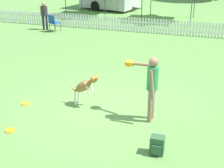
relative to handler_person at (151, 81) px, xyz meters
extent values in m
plane|color=#5B8C42|center=(-1.27, 0.43, -1.06)|extent=(240.00, 240.00, 0.00)
cylinder|color=#8C664C|center=(0.04, -0.12, -0.83)|extent=(0.11, 0.11, 0.47)
cylinder|color=#7A705B|center=(0.04, -0.12, -0.40)|extent=(0.12, 0.12, 0.39)
cylinder|color=#8C664C|center=(0.06, 0.08, -0.83)|extent=(0.11, 0.11, 0.47)
cylinder|color=#7A705B|center=(0.06, 0.08, -0.40)|extent=(0.12, 0.12, 0.39)
cylinder|color=#2D8447|center=(0.05, -0.02, 0.09)|extent=(0.31, 0.31, 0.59)
sphere|color=#8C664C|center=(0.05, -0.02, 0.50)|extent=(0.24, 0.24, 0.24)
cylinder|color=#8C664C|center=(0.08, -0.23, 0.00)|extent=(0.21, 0.19, 0.72)
cylinder|color=#8C664C|center=(-0.28, 0.23, 0.32)|extent=(0.72, 0.24, 0.14)
cylinder|color=orange|center=(-0.62, 0.31, 0.25)|extent=(0.23, 0.23, 0.02)
cylinder|color=orange|center=(-0.62, 0.31, 0.28)|extent=(0.23, 0.23, 0.02)
cylinder|color=orange|center=(-0.62, 0.31, 0.30)|extent=(0.23, 0.23, 0.02)
cylinder|color=orange|center=(-0.62, 0.31, 0.33)|extent=(0.23, 0.23, 0.02)
ellipsoid|color=olive|center=(-1.87, 0.22, -0.47)|extent=(0.64, 0.36, 0.56)
ellipsoid|color=silver|center=(-1.87, 0.22, -0.52)|extent=(0.33, 0.19, 0.27)
sphere|color=olive|center=(-1.56, 0.18, -0.23)|extent=(0.18, 0.18, 0.18)
cone|color=olive|center=(-1.49, 0.17, -0.17)|extent=(0.18, 0.12, 0.16)
cylinder|color=orange|center=(-1.49, 0.17, -0.17)|extent=(0.19, 0.25, 0.20)
cone|color=olive|center=(-1.58, 0.24, -0.15)|extent=(0.06, 0.06, 0.08)
cone|color=olive|center=(-1.59, 0.13, -0.15)|extent=(0.06, 0.06, 0.08)
cylinder|color=silver|center=(-2.08, 0.35, -0.86)|extent=(0.06, 0.06, 0.42)
cylinder|color=silver|center=(-2.11, 0.15, -0.86)|extent=(0.06, 0.06, 0.42)
cylinder|color=silver|center=(-1.70, 0.29, -0.47)|extent=(0.19, 0.08, 0.32)
cylinder|color=silver|center=(-1.72, 0.11, -0.47)|extent=(0.19, 0.08, 0.32)
cone|color=olive|center=(-2.23, 0.27, -0.61)|extent=(0.29, 0.10, 0.20)
cylinder|color=orange|center=(-3.50, -0.19, -1.05)|extent=(0.23, 0.23, 0.02)
cylinder|color=orange|center=(-3.07, -1.56, -1.05)|extent=(0.23, 0.23, 0.02)
cube|color=#2D5633|center=(0.45, -1.39, -0.85)|extent=(0.29, 0.22, 0.42)
cube|color=#2D5633|center=(0.45, -1.52, -0.90)|extent=(0.20, 0.04, 0.21)
cube|color=white|center=(-1.27, 8.90, -0.84)|extent=(19.70, 0.04, 0.06)
cube|color=white|center=(-1.27, 8.90, -0.52)|extent=(19.70, 0.04, 0.06)
cube|color=white|center=(-10.74, 8.90, -0.69)|extent=(0.09, 0.02, 0.75)
cube|color=white|center=(-10.59, 8.90, -0.69)|extent=(0.09, 0.02, 0.75)
cube|color=white|center=(-10.44, 8.90, -0.69)|extent=(0.09, 0.02, 0.75)
cube|color=white|center=(-10.29, 8.90, -0.69)|extent=(0.09, 0.02, 0.75)
cube|color=white|center=(-10.14, 8.90, -0.69)|extent=(0.09, 0.02, 0.75)
cube|color=white|center=(-9.98, 8.90, -0.69)|extent=(0.09, 0.02, 0.75)
cube|color=white|center=(-9.83, 8.90, -0.69)|extent=(0.09, 0.02, 0.75)
cube|color=white|center=(-9.68, 8.90, -0.69)|extent=(0.09, 0.02, 0.75)
cube|color=white|center=(-9.53, 8.90, -0.69)|extent=(0.09, 0.02, 0.75)
cube|color=white|center=(-9.38, 8.90, -0.69)|extent=(0.09, 0.02, 0.75)
cube|color=white|center=(-9.23, 8.90, -0.69)|extent=(0.09, 0.02, 0.75)
cube|color=white|center=(-9.08, 8.90, -0.69)|extent=(0.09, 0.02, 0.75)
cube|color=white|center=(-8.92, 8.90, -0.69)|extent=(0.09, 0.02, 0.75)
cube|color=white|center=(-8.77, 8.90, -0.69)|extent=(0.09, 0.02, 0.75)
cube|color=white|center=(-8.62, 8.90, -0.69)|extent=(0.09, 0.02, 0.75)
cube|color=white|center=(-8.47, 8.90, -0.69)|extent=(0.09, 0.02, 0.75)
cube|color=white|center=(-8.32, 8.90, -0.69)|extent=(0.09, 0.02, 0.75)
cube|color=white|center=(-8.17, 8.90, -0.69)|extent=(0.09, 0.02, 0.75)
cube|color=white|center=(-8.02, 8.90, -0.69)|extent=(0.09, 0.02, 0.75)
cube|color=white|center=(-7.86, 8.90, -0.69)|extent=(0.09, 0.02, 0.75)
cube|color=white|center=(-7.71, 8.90, -0.69)|extent=(0.09, 0.02, 0.75)
cube|color=white|center=(-7.56, 8.90, -0.69)|extent=(0.09, 0.02, 0.75)
cube|color=white|center=(-7.41, 8.90, -0.69)|extent=(0.09, 0.02, 0.75)
cube|color=white|center=(-7.26, 8.90, -0.69)|extent=(0.09, 0.02, 0.75)
cube|color=white|center=(-7.11, 8.90, -0.69)|extent=(0.09, 0.02, 0.75)
cube|color=white|center=(-6.95, 8.90, -0.69)|extent=(0.09, 0.02, 0.75)
cube|color=white|center=(-6.80, 8.90, -0.69)|extent=(0.09, 0.02, 0.75)
cube|color=white|center=(-6.65, 8.90, -0.69)|extent=(0.09, 0.02, 0.75)
cube|color=white|center=(-6.50, 8.90, -0.69)|extent=(0.09, 0.02, 0.75)
cube|color=white|center=(-6.35, 8.90, -0.69)|extent=(0.09, 0.02, 0.75)
cube|color=white|center=(-6.20, 8.90, -0.69)|extent=(0.09, 0.02, 0.75)
cube|color=white|center=(-6.05, 8.90, -0.69)|extent=(0.09, 0.02, 0.75)
cube|color=white|center=(-5.89, 8.90, -0.69)|extent=(0.09, 0.02, 0.75)
cube|color=white|center=(-5.74, 8.90, -0.69)|extent=(0.09, 0.02, 0.75)
cube|color=white|center=(-5.59, 8.90, -0.69)|extent=(0.09, 0.02, 0.75)
cube|color=white|center=(-5.44, 8.90, -0.69)|extent=(0.09, 0.02, 0.75)
cube|color=white|center=(-5.29, 8.90, -0.69)|extent=(0.09, 0.02, 0.75)
cube|color=white|center=(-5.14, 8.90, -0.69)|extent=(0.09, 0.02, 0.75)
cube|color=white|center=(-4.98, 8.90, -0.69)|extent=(0.09, 0.02, 0.75)
cube|color=white|center=(-4.83, 8.90, -0.69)|extent=(0.09, 0.02, 0.75)
cube|color=white|center=(-4.68, 8.90, -0.69)|extent=(0.09, 0.02, 0.75)
cube|color=white|center=(-4.53, 8.90, -0.69)|extent=(0.09, 0.02, 0.75)
cube|color=white|center=(-4.38, 8.90, -0.69)|extent=(0.09, 0.02, 0.75)
cube|color=white|center=(-4.23, 8.90, -0.69)|extent=(0.09, 0.02, 0.75)
cube|color=white|center=(-4.08, 8.90, -0.69)|extent=(0.09, 0.02, 0.75)
cube|color=white|center=(-3.92, 8.90, -0.69)|extent=(0.09, 0.02, 0.75)
cube|color=white|center=(-3.77, 8.90, -0.69)|extent=(0.09, 0.02, 0.75)
cube|color=white|center=(-3.62, 8.90, -0.69)|extent=(0.09, 0.02, 0.75)
cube|color=white|center=(-3.47, 8.90, -0.69)|extent=(0.09, 0.02, 0.75)
cube|color=white|center=(-3.32, 8.90, -0.69)|extent=(0.09, 0.02, 0.75)
cube|color=white|center=(-3.17, 8.90, -0.69)|extent=(0.09, 0.02, 0.75)
cube|color=white|center=(-3.01, 8.90, -0.69)|extent=(0.09, 0.02, 0.75)
cube|color=white|center=(-2.86, 8.90, -0.69)|extent=(0.09, 0.02, 0.75)
cube|color=white|center=(-2.71, 8.90, -0.69)|extent=(0.09, 0.02, 0.75)
cube|color=white|center=(-2.56, 8.90, -0.69)|extent=(0.09, 0.02, 0.75)
cube|color=white|center=(-2.41, 8.90, -0.69)|extent=(0.09, 0.02, 0.75)
cube|color=white|center=(-2.26, 8.90, -0.69)|extent=(0.09, 0.02, 0.75)
cube|color=white|center=(-2.11, 8.90, -0.69)|extent=(0.09, 0.02, 0.75)
cube|color=white|center=(-1.95, 8.90, -0.69)|extent=(0.09, 0.02, 0.75)
cube|color=white|center=(-1.80, 8.90, -0.69)|extent=(0.09, 0.02, 0.75)
cube|color=white|center=(-1.65, 8.90, -0.69)|extent=(0.09, 0.02, 0.75)
cube|color=white|center=(-1.50, 8.90, -0.69)|extent=(0.09, 0.02, 0.75)
cube|color=white|center=(-1.35, 8.90, -0.69)|extent=(0.09, 0.02, 0.75)
cube|color=white|center=(-1.20, 8.90, -0.69)|extent=(0.09, 0.02, 0.75)
cube|color=white|center=(-1.04, 8.90, -0.69)|extent=(0.09, 0.02, 0.75)
cube|color=white|center=(-0.89, 8.90, -0.69)|extent=(0.09, 0.02, 0.75)
cube|color=white|center=(-0.74, 8.90, -0.69)|extent=(0.09, 0.02, 0.75)
cube|color=white|center=(-0.59, 8.90, -0.69)|extent=(0.09, 0.02, 0.75)
cube|color=white|center=(-0.44, 8.90, -0.69)|extent=(0.09, 0.02, 0.75)
cube|color=white|center=(-0.29, 8.90, -0.69)|extent=(0.09, 0.02, 0.75)
cube|color=white|center=(-0.14, 8.90, -0.69)|extent=(0.09, 0.02, 0.75)
cube|color=white|center=(0.02, 8.90, -0.69)|extent=(0.09, 0.02, 0.75)
cube|color=white|center=(0.17, 8.90, -0.69)|extent=(0.09, 0.02, 0.75)
cube|color=white|center=(0.32, 8.90, -0.69)|extent=(0.09, 0.02, 0.75)
cube|color=white|center=(0.47, 8.90, -0.69)|extent=(0.09, 0.02, 0.75)
cube|color=white|center=(0.62, 8.90, -0.69)|extent=(0.09, 0.02, 0.75)
cube|color=white|center=(0.77, 8.90, -0.69)|extent=(0.09, 0.02, 0.75)
cube|color=white|center=(0.93, 8.90, -0.69)|extent=(0.09, 0.02, 0.75)
cube|color=white|center=(1.08, 8.90, -0.69)|extent=(0.09, 0.02, 0.75)
cube|color=white|center=(1.23, 8.90, -0.69)|extent=(0.09, 0.02, 0.75)
cube|color=white|center=(1.38, 8.90, -0.69)|extent=(0.09, 0.02, 0.75)
cube|color=white|center=(1.53, 8.90, -0.69)|extent=(0.09, 0.02, 0.75)
cube|color=white|center=(1.68, 8.90, -0.69)|extent=(0.09, 0.02, 0.75)
cube|color=white|center=(1.83, 8.90, -0.69)|extent=(0.09, 0.02, 0.75)
cylinder|color=#333338|center=(-6.34, 7.87, -0.83)|extent=(0.02, 0.02, 0.46)
cylinder|color=#333338|center=(-6.71, 8.01, -0.83)|extent=(0.02, 0.02, 0.46)
cylinder|color=#333338|center=(-6.48, 7.50, -0.83)|extent=(0.02, 0.02, 0.46)
cylinder|color=#333338|center=(-6.86, 7.64, -0.83)|extent=(0.02, 0.02, 0.46)
cube|color=#1E4799|center=(-6.60, 7.76, -0.60)|extent=(0.61, 0.61, 0.03)
cube|color=#1E4799|center=(-6.67, 7.56, -0.38)|extent=(0.47, 0.25, 0.44)
cylinder|color=#333338|center=(-2.63, 10.93, -0.11)|extent=(0.04, 0.04, 1.92)
cylinder|color=#333338|center=(0.16, 10.93, -0.11)|extent=(0.04, 0.04, 1.92)
cylinder|color=#333338|center=(-2.63, 13.72, -0.11)|extent=(0.04, 0.04, 1.92)
cylinder|color=#333338|center=(0.16, 13.72, -0.11)|extent=(0.04, 0.04, 1.92)
cylinder|color=#333338|center=(-7.50, 11.05, -0.11)|extent=(0.04, 0.04, 1.92)
cylinder|color=#333338|center=(-4.91, 11.05, -0.11)|extent=(0.04, 0.04, 1.92)
cylinder|color=black|center=(-7.19, 7.96, -0.69)|extent=(0.11, 0.11, 0.75)
cylinder|color=black|center=(-7.35, 7.88, -0.69)|extent=(0.11, 0.11, 0.75)
cylinder|color=#26262D|center=(-7.27, 7.92, -0.05)|extent=(0.27, 0.27, 0.52)
sphere|color=tan|center=(-7.27, 7.92, 0.31)|extent=(0.21, 0.21, 0.21)
cylinder|color=tan|center=(-7.12, 7.99, -0.06)|extent=(0.08, 0.08, 0.53)
cylinder|color=tan|center=(-7.43, 7.85, -0.06)|extent=(0.08, 0.08, 0.53)
cone|color=#3F3F42|center=(-3.68, 14.54, -0.81)|extent=(0.82, 0.39, 0.20)
cylinder|color=black|center=(-6.08, 16.37, -0.72)|extent=(0.70, 0.34, 0.68)
cylinder|color=black|center=(-6.66, 14.07, -0.72)|extent=(0.70, 0.34, 0.68)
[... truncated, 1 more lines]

